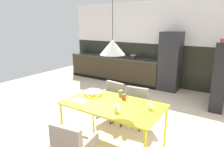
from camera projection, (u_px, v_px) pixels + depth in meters
name	position (u px, v px, depth m)	size (l,w,h in m)	color
ground_plane	(90.00, 117.00, 4.49)	(8.66, 8.66, 0.00)	beige
back_wall_splashback_dark	(148.00, 63.00, 6.99)	(6.26, 0.12, 1.39)	black
back_wall_panel_upper	(150.00, 23.00, 6.65)	(6.26, 0.12, 1.39)	white
kitchen_counter	(114.00, 68.00, 7.39)	(3.55, 0.63, 0.88)	#342A1B
refrigerator_column	(170.00, 61.00, 6.18)	(0.61, 0.60, 1.81)	#232326
dining_table	(113.00, 106.00, 3.33)	(1.64, 0.95, 0.76)	yellow
armchair_corner_seat	(135.00, 102.00, 4.10)	(0.53, 0.52, 0.76)	gray
armchair_by_stool	(72.00, 143.00, 2.63)	(0.54, 0.53, 0.82)	gray
armchair_head_of_table	(111.00, 96.00, 4.38)	(0.54, 0.52, 0.79)	gray
fruit_bowl	(93.00, 92.00, 3.73)	(0.34, 0.34, 0.08)	silver
open_book	(79.00, 101.00, 3.44)	(0.29, 0.19, 0.02)	white
mug_wide_latte	(121.00, 93.00, 3.65)	(0.13, 0.09, 0.11)	#5B8456
mug_tall_blue	(117.00, 108.00, 3.01)	(0.13, 0.08, 0.11)	white
mug_white_ceramic	(150.00, 106.00, 3.10)	(0.12, 0.07, 0.09)	white
mug_short_terracotta	(124.00, 97.00, 3.50)	(0.12, 0.08, 0.10)	#B23D33
cooking_pot	(133.00, 57.00, 6.74)	(0.23, 0.23, 0.16)	black
bottle_wine_green	(116.00, 55.00, 6.95)	(0.06, 0.06, 0.28)	maroon
bottle_vinegar_dark	(84.00, 49.00, 8.24)	(0.07, 0.07, 0.31)	#0F3319
open_shelf_unit	(221.00, 73.00, 4.83)	(0.30, 0.94, 1.73)	black
pendant_lamp_over_table_near	(113.00, 47.00, 3.08)	(0.40, 0.40, 1.14)	black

